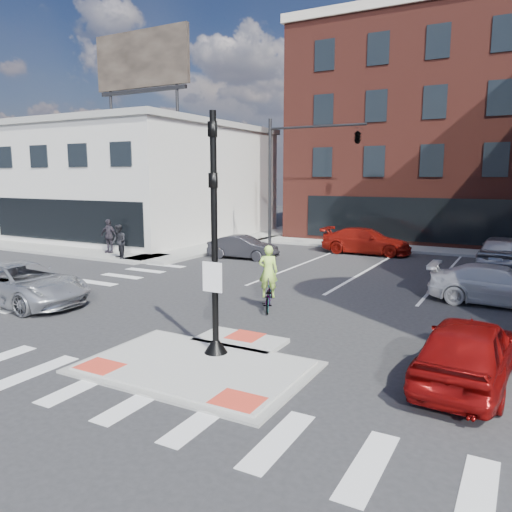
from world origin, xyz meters
The scene contains 18 objects.
ground centered at (0.00, 0.00, 0.00)m, with size 120.00×120.00×0.00m, color #28282B.
refuge_island centered at (0.00, -0.26, 0.05)m, with size 5.40×4.65×0.13m.
sidewalk_nw centered at (-16.76, 15.29, 0.08)m, with size 23.50×20.50×0.15m.
sidewalk_n centered at (3.00, 22.00, 0.07)m, with size 26.00×3.00×0.15m, color gray.
building_nw centered at (-21.98, 19.98, 4.23)m, with size 20.40×16.40×14.40m.
building_n centered at (3.00, 31.99, 7.80)m, with size 24.40×18.40×15.50m.
building_far_left centered at (-4.00, 52.00, 5.00)m, with size 10.00×12.00×10.00m, color slate.
signal_pole centered at (0.00, 0.40, 2.36)m, with size 0.60×0.60×5.98m.
mast_arm_signal centered at (-3.47, 18.00, 6.21)m, with size 6.10×2.24×8.00m.
silver_suv centered at (-9.05, 1.50, 0.75)m, with size 2.48×5.37×1.49m, color #B5B7BD.
red_sedan centered at (5.79, 1.70, 0.77)m, with size 1.82×4.53×1.54m, color maroon.
white_pickup centered at (6.00, 9.65, 0.70)m, with size 1.96×4.82×1.40m, color white.
bg_car_dark centered at (-7.10, 13.97, 0.64)m, with size 1.36×3.90×1.29m, color #2A2A30.
bg_car_silver centered at (5.66, 17.99, 0.82)m, with size 1.94×4.83×1.65m, color #B1B2B8.
bg_car_red centered at (-1.59, 18.99, 0.76)m, with size 2.12×5.22×1.51m, color maroon.
cyclist centered at (-0.92, 5.07, 0.76)m, with size 1.31×1.89×2.25m.
pedestrian_a centered at (-12.53, 10.00, 1.08)m, with size 0.90×0.70×1.85m, color black.
pedestrian_b centered at (-14.54, 11.27, 1.13)m, with size 1.15×0.48×1.96m, color #2D2831.
Camera 1 is at (6.74, -9.77, 4.57)m, focal length 35.00 mm.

